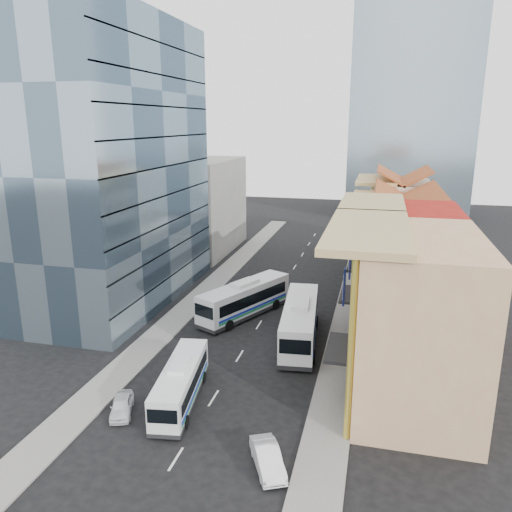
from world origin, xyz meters
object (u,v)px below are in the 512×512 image
(office_tower, at_px, (114,165))
(bus_right, at_px, (300,321))
(bus_left_near, at_px, (181,382))
(shophouse_tan, at_px, (418,319))
(sedan_right, at_px, (268,458))
(sedan_left, at_px, (122,405))
(bus_left_far, at_px, (245,298))

(office_tower, distance_m, bus_right, 26.07)
(office_tower, distance_m, bus_left_near, 27.62)
(shophouse_tan, xyz_separation_m, sedan_right, (-8.50, -10.45, -5.34))
(office_tower, xyz_separation_m, bus_left_near, (14.89, -18.96, -13.47))
(bus_left_near, relative_size, sedan_right, 2.38)
(sedan_left, distance_m, sedan_right, 11.42)
(office_tower, xyz_separation_m, sedan_right, (22.50, -24.45, -14.34))
(bus_left_far, relative_size, sedan_left, 3.37)
(shophouse_tan, relative_size, bus_left_far, 1.18)
(office_tower, relative_size, bus_left_far, 2.53)
(bus_left_far, relative_size, sedan_right, 2.96)
(bus_left_near, xyz_separation_m, sedan_left, (-3.39, -2.41, -0.93))
(bus_left_near, xyz_separation_m, bus_right, (6.64, 12.11, 0.46))
(bus_right, distance_m, sedan_right, 17.67)
(sedan_left, xyz_separation_m, sedan_right, (11.00, -3.08, 0.06))
(bus_left_far, distance_m, sedan_right, 23.73)
(bus_left_near, relative_size, bus_right, 0.77)
(bus_left_near, relative_size, bus_left_far, 0.80)
(bus_left_far, height_order, bus_right, bus_right)
(sedan_right, bearing_deg, sedan_left, 138.16)
(office_tower, relative_size, bus_right, 2.41)
(sedan_left, height_order, sedan_right, sedan_right)
(sedan_right, bearing_deg, bus_right, 66.98)
(bus_right, distance_m, sedan_left, 17.70)
(shophouse_tan, height_order, bus_left_far, shophouse_tan)
(office_tower, height_order, sedan_right, office_tower)
(shophouse_tan, distance_m, bus_left_near, 17.44)
(office_tower, relative_size, bus_left_near, 3.15)
(shophouse_tan, distance_m, bus_right, 12.53)
(shophouse_tan, xyz_separation_m, office_tower, (-31.00, 14.00, 9.00))
(bus_left_near, height_order, bus_right, bus_right)
(office_tower, height_order, bus_left_far, office_tower)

